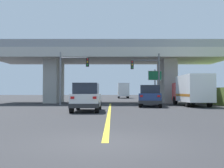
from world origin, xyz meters
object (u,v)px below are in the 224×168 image
(traffic_signal_farside, at_px, (71,71))
(suv_lead, at_px, (87,97))
(suv_crossing, at_px, (151,96))
(traffic_signal_nearside, at_px, (150,72))
(highway_sign, at_px, (156,79))
(box_truck, at_px, (193,90))
(semi_truck_distant, at_px, (124,90))

(traffic_signal_farside, bearing_deg, suv_lead, -73.94)
(suv_lead, relative_size, traffic_signal_farside, 0.81)
(suv_crossing, bearing_deg, suv_lead, -122.81)
(traffic_signal_nearside, distance_m, highway_sign, 3.18)
(box_truck, bearing_deg, suv_lead, -143.69)
(suv_lead, distance_m, suv_crossing, 8.19)
(suv_lead, height_order, traffic_signal_farside, traffic_signal_farside)
(suv_lead, bearing_deg, semi_truck_distant, 83.76)
(suv_lead, distance_m, semi_truck_distant, 39.42)
(traffic_signal_nearside, xyz_separation_m, traffic_signal_farside, (-8.59, -0.60, 0.10))
(suv_lead, height_order, semi_truck_distant, semi_truck_distant)
(box_truck, height_order, semi_truck_distant, semi_truck_distant)
(highway_sign, xyz_separation_m, semi_truck_distant, (-2.72, 26.35, -1.31))
(box_truck, distance_m, semi_truck_distant, 32.48)
(suv_crossing, distance_m, semi_truck_distant, 33.13)
(traffic_signal_nearside, relative_size, highway_sign, 1.37)
(suv_lead, xyz_separation_m, semi_truck_distant, (4.29, 39.18, 0.67))
(suv_lead, distance_m, box_truck, 12.10)
(traffic_signal_farside, bearing_deg, highway_sign, 20.09)
(suv_crossing, xyz_separation_m, semi_truck_distant, (-1.20, 33.10, 0.66))
(highway_sign, bearing_deg, suv_lead, -118.65)
(suv_lead, xyz_separation_m, traffic_signal_farside, (-2.67, 9.29, 2.62))
(traffic_signal_nearside, distance_m, traffic_signal_farside, 8.61)
(suv_lead, distance_m, highway_sign, 14.76)
(traffic_signal_nearside, xyz_separation_m, highway_sign, (1.09, 2.94, -0.54))
(traffic_signal_farside, relative_size, highway_sign, 1.39)
(suv_crossing, height_order, highway_sign, highway_sign)
(suv_crossing, bearing_deg, highway_sign, 86.48)
(traffic_signal_farside, xyz_separation_m, highway_sign, (9.68, 3.54, -0.64))
(suv_lead, distance_m, traffic_signal_nearside, 11.80)
(traffic_signal_farside, bearing_deg, suv_crossing, -21.48)
(box_truck, distance_m, traffic_signal_farside, 12.76)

